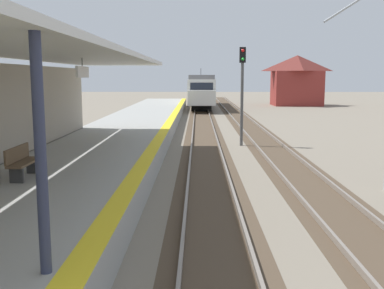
% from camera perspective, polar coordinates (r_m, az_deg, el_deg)
% --- Properties ---
extents(station_platform, '(5.00, 80.00, 0.91)m').
position_cam_1_polar(station_platform, '(19.29, -11.28, -1.28)').
color(station_platform, '#999993').
rests_on(station_platform, ground).
extents(track_pair_nearest_platform, '(2.34, 120.00, 0.16)m').
position_cam_1_polar(track_pair_nearest_platform, '(22.88, 1.70, -0.62)').
color(track_pair_nearest_platform, '#4C3D2D').
rests_on(track_pair_nearest_platform, ground).
extents(track_pair_middle, '(2.34, 120.00, 0.16)m').
position_cam_1_polar(track_pair_middle, '(23.19, 10.13, -0.62)').
color(track_pair_middle, '#4C3D2D').
rests_on(track_pair_middle, ground).
extents(approaching_train, '(2.93, 19.60, 4.76)m').
position_cam_1_polar(approaching_train, '(55.09, 1.14, 6.93)').
color(approaching_train, silver).
rests_on(approaching_train, ground).
extents(rail_signal_post, '(0.32, 0.34, 5.20)m').
position_cam_1_polar(rail_signal_post, '(24.34, 6.31, 7.32)').
color(rail_signal_post, '#4C4C4C').
rests_on(rail_signal_post, ground).
extents(platform_bench, '(0.45, 1.60, 0.88)m').
position_cam_1_polar(platform_bench, '(13.34, -20.54, -1.95)').
color(platform_bench, brown).
rests_on(platform_bench, station_platform).
extents(distant_trackside_house, '(6.60, 5.28, 6.40)m').
position_cam_1_polar(distant_trackside_house, '(60.54, 13.00, 7.95)').
color(distant_trackside_house, maroon).
rests_on(distant_trackside_house, ground).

